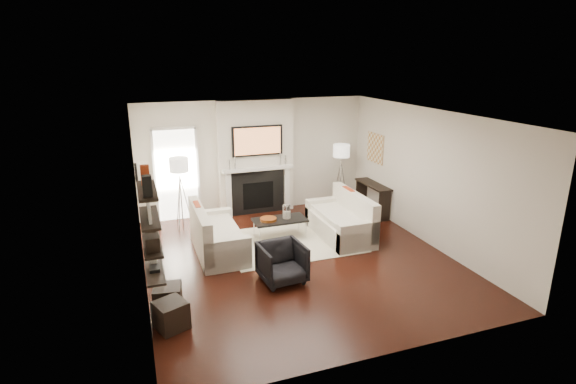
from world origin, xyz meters
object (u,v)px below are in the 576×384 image
object	(u,v)px
loveseat_left_base	(219,242)
lamp_left_shade	(179,165)
coffee_table	(280,220)
ottoman_near	(168,298)
lamp_right_shade	(341,151)
armchair	(282,261)
loveseat_right_base	(339,227)

from	to	relation	value
loveseat_left_base	lamp_left_shade	distance (m)	2.02
coffee_table	ottoman_near	size ratio (longest dim) A/B	2.75
loveseat_left_base	lamp_right_shade	bearing A→B (deg)	26.20
loveseat_left_base	ottoman_near	bearing A→B (deg)	-121.97
coffee_table	lamp_left_shade	world-z (taller)	lamp_left_shade
armchair	lamp_left_shade	world-z (taller)	lamp_left_shade
loveseat_left_base	loveseat_right_base	size ratio (longest dim) A/B	1.00
armchair	loveseat_right_base	bearing A→B (deg)	34.56
lamp_left_shade	loveseat_left_base	bearing A→B (deg)	-71.54
loveseat_right_base	coffee_table	size ratio (longest dim) A/B	1.64
lamp_left_shade	ottoman_near	size ratio (longest dim) A/B	1.00
lamp_right_shade	coffee_table	bearing A→B (deg)	-146.04
lamp_left_shade	lamp_right_shade	world-z (taller)	same
lamp_left_shade	coffee_table	bearing A→B (deg)	-33.38
loveseat_left_base	armchair	world-z (taller)	armchair
coffee_table	armchair	world-z (taller)	armchair
armchair	coffee_table	bearing A→B (deg)	67.99
loveseat_left_base	armchair	distance (m)	1.70
loveseat_left_base	coffee_table	bearing A→B (deg)	12.15
lamp_right_shade	ottoman_near	bearing A→B (deg)	-142.48
coffee_table	lamp_right_shade	size ratio (longest dim) A/B	2.75
ottoman_near	lamp_left_shade	bearing A→B (deg)	79.38
loveseat_right_base	lamp_left_shade	size ratio (longest dim) A/B	4.50
lamp_left_shade	loveseat_right_base	bearing A→B (deg)	-27.12
loveseat_left_base	coffee_table	xyz separation A→B (m)	(1.34, 0.29, 0.19)
loveseat_right_base	lamp_right_shade	size ratio (longest dim) A/B	4.50
loveseat_left_base	coffee_table	world-z (taller)	same
loveseat_right_base	lamp_right_shade	xyz separation A→B (m)	(0.84, 1.73, 1.24)
lamp_right_shade	ottoman_near	xyz separation A→B (m)	(-4.52, -3.47, -1.25)
loveseat_right_base	lamp_left_shade	bearing A→B (deg)	152.88
loveseat_left_base	coffee_table	size ratio (longest dim) A/B	1.64
armchair	ottoman_near	distance (m)	1.94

